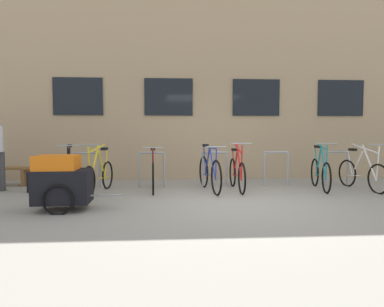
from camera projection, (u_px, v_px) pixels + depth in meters
name	position (u px, v px, depth m)	size (l,w,h in m)	color
ground_plane	(234.00, 203.00, 6.51)	(42.00, 42.00, 0.00)	gray
storefront_building	(202.00, 77.00, 12.35)	(28.00, 5.80, 6.50)	tan
bike_rack	(215.00, 165.00, 8.36)	(6.63, 0.05, 0.84)	gray
bicycle_black	(69.00, 175.00, 7.68)	(0.54, 1.69, 1.07)	black
bicycle_maroon	(153.00, 174.00, 7.80)	(0.44, 1.64, 1.02)	black
bicycle_red	(237.00, 173.00, 7.92)	(0.44, 1.76, 1.10)	black
bicycle_teal	(320.00, 172.00, 8.01)	(0.47, 1.69, 1.09)	black
bicycle_white	(362.00, 173.00, 7.96)	(0.44, 1.71, 1.08)	black
bicycle_yellow	(99.00, 175.00, 7.57)	(0.48, 1.72, 1.09)	black
bicycle_blue	(210.00, 173.00, 7.81)	(0.44, 1.82, 1.05)	black
bike_trailer	(62.00, 181.00, 5.87)	(1.46, 0.71, 0.95)	black
backpack	(35.00, 182.00, 7.62)	(0.28, 0.20, 0.44)	black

